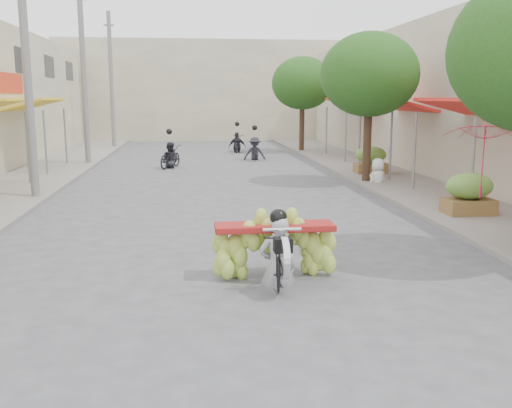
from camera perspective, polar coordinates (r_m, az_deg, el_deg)
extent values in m
plane|color=#58585D|center=(6.28, 1.07, -18.09)|extent=(120.00, 120.00, 0.00)
cube|color=gray|center=(21.61, -23.27, 1.86)|extent=(4.00, 60.00, 0.12)
cube|color=gray|center=(22.07, 14.12, 2.57)|extent=(4.00, 60.00, 0.12)
cylinder|color=slate|center=(21.09, -21.84, 5.10)|extent=(0.08, 0.08, 2.55)
cube|color=gold|center=(25.29, -21.39, 9.27)|extent=(1.77, 4.00, 0.53)
cylinder|color=slate|center=(23.40, -20.31, 5.67)|extent=(0.08, 0.08, 2.55)
cylinder|color=slate|center=(26.90, -18.51, 6.34)|extent=(0.08, 0.08, 2.55)
cube|color=red|center=(25.53, -23.46, 11.05)|extent=(0.10, 3.50, 0.80)
cube|color=#1E2328|center=(27.49, -22.44, 13.11)|extent=(0.08, 2.00, 1.10)
cube|color=#1E2328|center=(32.34, -20.00, 12.78)|extent=(0.08, 2.00, 1.10)
cube|color=#1E2328|center=(37.22, -18.20, 12.51)|extent=(0.08, 2.00, 1.10)
cube|color=red|center=(17.34, 20.72, 9.04)|extent=(1.77, 4.20, 0.53)
cylinder|color=slate|center=(15.38, 20.84, 3.40)|extent=(0.08, 0.08, 2.55)
cylinder|color=slate|center=(18.81, 15.57, 4.89)|extent=(0.08, 0.08, 2.55)
cube|color=red|center=(22.86, 13.83, 9.62)|extent=(1.77, 4.20, 0.53)
cylinder|color=slate|center=(20.86, 13.32, 5.52)|extent=(0.08, 0.08, 2.55)
cylinder|color=slate|center=(24.46, 10.32, 6.34)|extent=(0.08, 0.08, 2.55)
cube|color=red|center=(28.56, 9.64, 9.91)|extent=(1.77, 4.20, 0.53)
cylinder|color=slate|center=(26.57, 8.96, 6.70)|extent=(0.08, 0.08, 2.55)
cylinder|color=slate|center=(30.24, 7.05, 7.21)|extent=(0.08, 0.08, 2.55)
cube|color=#C0B698|center=(43.47, -5.60, 11.18)|extent=(20.00, 6.00, 7.00)
cylinder|color=slate|center=(18.10, -21.98, 12.96)|extent=(0.24, 0.24, 8.00)
cylinder|color=slate|center=(26.89, -16.85, 12.24)|extent=(0.24, 0.24, 8.00)
cylinder|color=slate|center=(35.78, -14.27, 11.85)|extent=(0.24, 0.24, 8.00)
cube|color=slate|center=(36.01, -14.51, 16.94)|extent=(0.60, 0.08, 0.08)
cylinder|color=#3A2719|center=(20.46, 11.07, 6.43)|extent=(0.28, 0.28, 3.20)
ellipsoid|color=#235218|center=(20.42, 11.29, 12.59)|extent=(3.40, 3.40, 2.90)
cylinder|color=#3A2719|center=(32.09, 4.61, 8.02)|extent=(0.28, 0.28, 3.20)
ellipsoid|color=#235218|center=(32.06, 4.67, 11.95)|extent=(3.40, 3.40, 2.90)
cube|color=brown|center=(15.37, 20.45, 0.01)|extent=(1.20, 0.80, 0.50)
ellipsoid|color=#639738|center=(15.28, 20.59, 2.14)|extent=(1.20, 0.88, 0.66)
cube|color=brown|center=(22.71, 11.38, 3.69)|extent=(1.20, 0.80, 0.50)
ellipsoid|color=#639738|center=(22.65, 11.43, 5.15)|extent=(1.20, 0.88, 0.66)
imported|color=black|center=(9.35, 2.15, -5.26)|extent=(0.62, 1.61, 0.92)
cylinder|color=silver|center=(8.69, 2.80, -5.42)|extent=(0.10, 0.66, 0.66)
cube|color=black|center=(8.74, 2.71, -4.10)|extent=(0.28, 0.22, 0.22)
cylinder|color=silver|center=(8.78, 2.62, -2.55)|extent=(0.60, 0.05, 0.05)
cube|color=maroon|center=(9.58, 1.86, -2.29)|extent=(2.00, 0.55, 0.10)
imported|color=#B6B7BE|center=(9.14, 2.23, -1.11)|extent=(0.62, 0.46, 1.73)
sphere|color=black|center=(8.98, 2.30, 4.07)|extent=(0.28, 0.28, 0.28)
imported|color=red|center=(14.07, 22.14, 7.68)|extent=(2.36, 2.36, 1.78)
imported|color=white|center=(20.32, 12.15, 4.50)|extent=(0.94, 0.80, 1.64)
imported|color=black|center=(25.10, -8.61, 4.69)|extent=(1.28, 1.85, 0.98)
imported|color=#27272F|center=(25.04, -8.65, 6.14)|extent=(0.92, 0.75, 1.65)
sphere|color=black|center=(25.01, -8.67, 7.18)|extent=(0.26, 0.26, 0.26)
imported|color=black|center=(28.00, -0.13, 5.42)|extent=(0.64, 1.72, 0.99)
imported|color=#27272F|center=(27.95, -0.13, 6.71)|extent=(1.10, 0.65, 1.65)
sphere|color=black|center=(27.93, -0.13, 7.64)|extent=(0.26, 0.26, 0.26)
imported|color=black|center=(31.99, -1.89, 6.02)|extent=(0.91, 1.76, 0.94)
imported|color=#27272F|center=(31.94, -1.90, 7.19)|extent=(1.05, 0.71, 1.65)
sphere|color=black|center=(31.92, -1.90, 8.00)|extent=(0.26, 0.26, 0.26)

